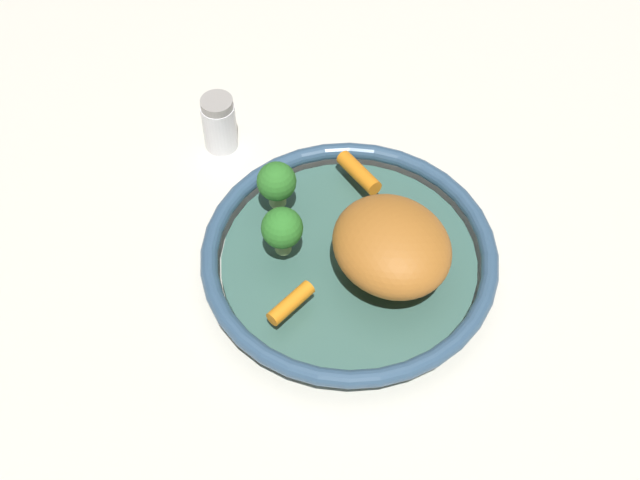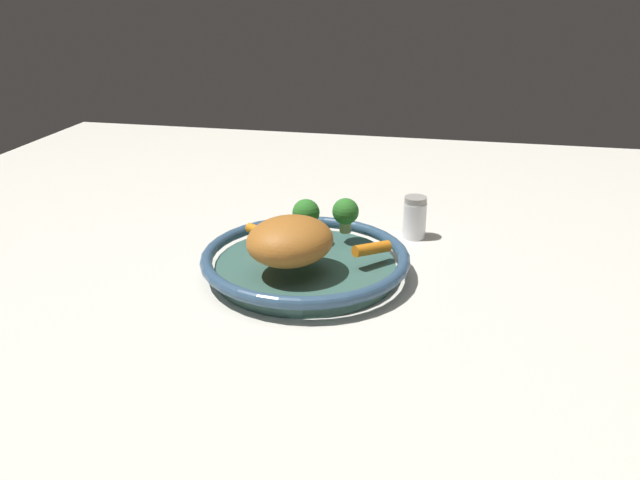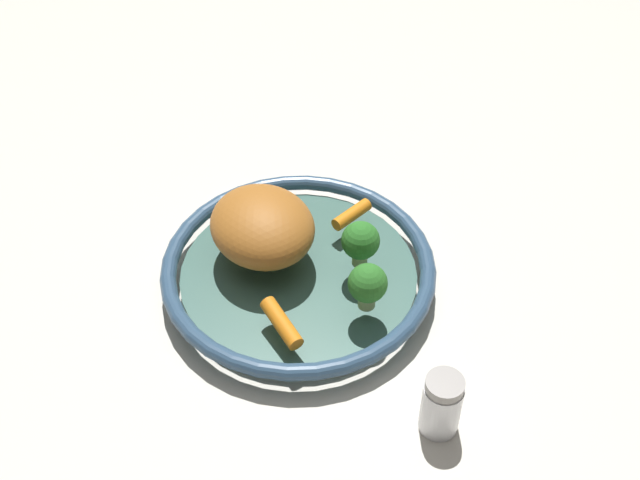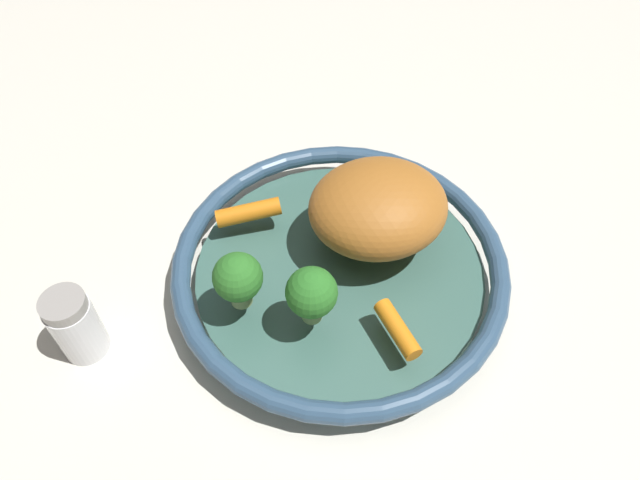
{
  "view_description": "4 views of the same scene",
  "coord_description": "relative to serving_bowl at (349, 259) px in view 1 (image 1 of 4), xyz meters",
  "views": [
    {
      "loc": [
        0.57,
        0.09,
        0.82
      ],
      "look_at": [
        0.01,
        -0.03,
        0.07
      ],
      "focal_mm": 50.22,
      "sensor_mm": 36.0,
      "label": 1
    },
    {
      "loc": [
        -0.21,
        0.9,
        0.44
      ],
      "look_at": [
        -0.03,
        0.02,
        0.07
      ],
      "focal_mm": 36.45,
      "sensor_mm": 36.0,
      "label": 2
    },
    {
      "loc": [
        -0.64,
        -0.19,
        0.73
      ],
      "look_at": [
        0.03,
        -0.02,
        0.05
      ],
      "focal_mm": 46.12,
      "sensor_mm": 36.0,
      "label": 3
    },
    {
      "loc": [
        0.18,
        -0.3,
        0.49
      ],
      "look_at": [
        -0.02,
        -0.01,
        0.06
      ],
      "focal_mm": 33.32,
      "sensor_mm": 36.0,
      "label": 4
    }
  ],
  "objects": [
    {
      "name": "ground_plane",
      "position": [
        0.0,
        0.0,
        -0.02
      ],
      "size": [
        1.89,
        1.89,
        0.0
      ],
      "primitive_type": "plane",
      "color": "silver"
    },
    {
      "name": "broccoli_floret_large",
      "position": [
        0.02,
        -0.07,
        0.05
      ],
      "size": [
        0.04,
        0.04,
        0.06
      ],
      "color": "#94AD66",
      "rests_on": "serving_bowl"
    },
    {
      "name": "baby_carrot_back",
      "position": [
        -0.1,
        -0.01,
        0.03
      ],
      "size": [
        0.06,
        0.06,
        0.02
      ],
      "primitive_type": "cylinder",
      "rotation": [
        1.48,
        0.0,
        2.37
      ],
      "color": "orange",
      "rests_on": "serving_bowl"
    },
    {
      "name": "broccoli_floret_small",
      "position": [
        -0.05,
        -0.09,
        0.05
      ],
      "size": [
        0.04,
        0.04,
        0.06
      ],
      "color": "#95AC66",
      "rests_on": "serving_bowl"
    },
    {
      "name": "roast_chicken_piece",
      "position": [
        0.01,
        0.05,
        0.05
      ],
      "size": [
        0.18,
        0.18,
        0.07
      ],
      "primitive_type": "ellipsoid",
      "rotation": [
        0.0,
        0.0,
        0.84
      ],
      "color": "#B16927",
      "rests_on": "serving_bowl"
    },
    {
      "name": "serving_bowl",
      "position": [
        0.0,
        0.0,
        0.0
      ],
      "size": [
        0.33,
        0.33,
        0.04
      ],
      "color": "#3D665B",
      "rests_on": "ground_plane"
    },
    {
      "name": "salt_shaker",
      "position": [
        -0.15,
        -0.19,
        0.02
      ],
      "size": [
        0.04,
        0.04,
        0.08
      ],
      "color": "white",
      "rests_on": "ground_plane"
    },
    {
      "name": "baby_carrot_left",
      "position": [
        0.09,
        -0.04,
        0.03
      ],
      "size": [
        0.06,
        0.04,
        0.02
      ],
      "primitive_type": "cylinder",
      "rotation": [
        1.56,
        0.0,
        4.18
      ],
      "color": "orange",
      "rests_on": "serving_bowl"
    }
  ]
}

